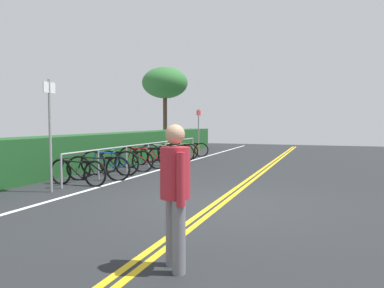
# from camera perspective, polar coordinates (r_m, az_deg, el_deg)

# --- Properties ---
(ground_plane) EXTENTS (39.44, 12.42, 0.05)m
(ground_plane) POSITION_cam_1_polar(r_m,az_deg,el_deg) (7.44, 4.09, -9.09)
(ground_plane) COLOR #232628
(centre_line_yellow_inner) EXTENTS (35.50, 0.10, 0.00)m
(centre_line_yellow_inner) POSITION_cam_1_polar(r_m,az_deg,el_deg) (7.42, 4.69, -8.92)
(centre_line_yellow_inner) COLOR gold
(centre_line_yellow_inner) RESTS_ON ground_plane
(centre_line_yellow_outer) EXTENTS (35.50, 0.10, 0.00)m
(centre_line_yellow_outer) POSITION_cam_1_polar(r_m,az_deg,el_deg) (7.46, 3.49, -8.85)
(centre_line_yellow_outer) COLOR gold
(centre_line_yellow_outer) RESTS_ON ground_plane
(bike_lane_stripe_white) EXTENTS (35.50, 0.12, 0.00)m
(bike_lane_stripe_white) POSITION_cam_1_polar(r_m,az_deg,el_deg) (8.85, -16.65, -7.04)
(bike_lane_stripe_white) COLOR white
(bike_lane_stripe_white) RESTS_ON ground_plane
(bike_rack) EXTENTS (9.29, 0.05, 0.83)m
(bike_rack) POSITION_cam_1_polar(r_m,az_deg,el_deg) (13.36, -6.58, -0.73)
(bike_rack) COLOR #9EA0A5
(bike_rack) RESTS_ON ground_plane
(bicycle_0) EXTENTS (0.46, 1.71, 0.69)m
(bicycle_0) POSITION_cam_1_polar(r_m,az_deg,el_deg) (9.90, -16.84, -4.08)
(bicycle_0) COLOR black
(bicycle_0) RESTS_ON ground_plane
(bicycle_1) EXTENTS (0.58, 1.74, 0.71)m
(bicycle_1) POSITION_cam_1_polar(r_m,az_deg,el_deg) (10.51, -13.92, -3.54)
(bicycle_1) COLOR black
(bicycle_1) RESTS_ON ground_plane
(bicycle_2) EXTENTS (0.57, 1.74, 0.78)m
(bicycle_2) POSITION_cam_1_polar(r_m,az_deg,el_deg) (11.44, -12.27, -2.80)
(bicycle_2) COLOR black
(bicycle_2) RESTS_ON ground_plane
(bicycle_3) EXTENTS (0.68, 1.69, 0.72)m
(bicycle_3) POSITION_cam_1_polar(r_m,az_deg,el_deg) (12.17, -9.89, -2.54)
(bicycle_3) COLOR black
(bicycle_3) RESTS_ON ground_plane
(bicycle_4) EXTENTS (0.46, 1.82, 0.78)m
(bicycle_4) POSITION_cam_1_polar(r_m,az_deg,el_deg) (13.00, -7.39, -2.02)
(bicycle_4) COLOR black
(bicycle_4) RESTS_ON ground_plane
(bicycle_5) EXTENTS (0.46, 1.73, 0.69)m
(bicycle_5) POSITION_cam_1_polar(r_m,az_deg,el_deg) (13.85, -5.86, -1.86)
(bicycle_5) COLOR black
(bicycle_5) RESTS_ON ground_plane
(bicycle_6) EXTENTS (0.59, 1.68, 0.78)m
(bicycle_6) POSITION_cam_1_polar(r_m,az_deg,el_deg) (14.68, -4.48, -1.38)
(bicycle_6) COLOR black
(bicycle_6) RESTS_ON ground_plane
(bicycle_7) EXTENTS (0.46, 1.68, 0.72)m
(bicycle_7) POSITION_cam_1_polar(r_m,az_deg,el_deg) (15.39, -2.48, -1.28)
(bicycle_7) COLOR black
(bicycle_7) RESTS_ON ground_plane
(bicycle_8) EXTENTS (0.46, 1.67, 0.70)m
(bicycle_8) POSITION_cam_1_polar(r_m,az_deg,el_deg) (16.27, -1.81, -1.05)
(bicycle_8) COLOR black
(bicycle_8) RESTS_ON ground_plane
(bicycle_9) EXTENTS (0.59, 1.71, 0.68)m
(bicycle_9) POSITION_cam_1_polar(r_m,az_deg,el_deg) (17.23, -0.40, -0.84)
(bicycle_9) COLOR black
(bicycle_9) RESTS_ON ground_plane
(pedestrian) EXTENTS (0.40, 0.34, 1.55)m
(pedestrian) POSITION_cam_1_polar(r_m,az_deg,el_deg) (4.03, -2.54, -6.58)
(pedestrian) COLOR slate
(pedestrian) RESTS_ON ground_plane
(sign_post_near) EXTENTS (0.36, 0.06, 2.52)m
(sign_post_near) POSITION_cam_1_polar(r_m,az_deg,el_deg) (9.00, -20.59, 2.63)
(sign_post_near) COLOR gray
(sign_post_near) RESTS_ON ground_plane
(sign_post_far) EXTENTS (0.36, 0.08, 2.18)m
(sign_post_far) POSITION_cam_1_polar(r_m,az_deg,el_deg) (17.95, 0.99, 2.53)
(sign_post_far) COLOR gray
(sign_post_far) RESTS_ON ground_plane
(hedge_backdrop) EXTENTS (18.24, 1.19, 1.15)m
(hedge_backdrop) POSITION_cam_1_polar(r_m,az_deg,el_deg) (15.49, -9.80, -0.39)
(hedge_backdrop) COLOR #1C4C21
(hedge_backdrop) RESTS_ON ground_plane
(tree_mid) EXTENTS (2.75, 2.75, 4.87)m
(tree_mid) POSITION_cam_1_polar(r_m,az_deg,el_deg) (23.20, -4.10, 9.10)
(tree_mid) COLOR #473323
(tree_mid) RESTS_ON ground_plane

